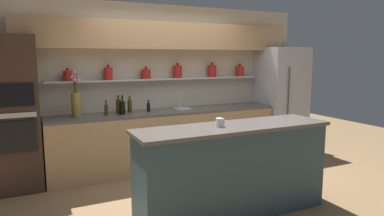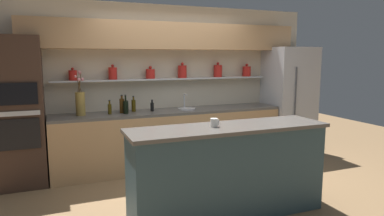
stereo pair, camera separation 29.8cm
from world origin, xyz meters
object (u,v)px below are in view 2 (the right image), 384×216
object	(u,v)px
bottle_wine_2	(126,107)
bottle_oil_0	(134,105)
bottle_oil_1	(110,109)
bottle_spirit_4	(122,105)
bottle_sauce_5	(127,107)
flower_vase	(80,102)
bottle_sauce_3	(152,106)
sink_fixture	(186,108)
oven_tower	(16,112)
coffee_mug	(214,123)
refrigerator	(289,101)

from	to	relation	value
bottle_wine_2	bottle_oil_0	bearing A→B (deg)	45.99
bottle_oil_0	bottle_oil_1	distance (m)	0.41
bottle_oil_1	bottle_wine_2	xyz separation A→B (m)	(0.23, -0.03, 0.02)
bottle_spirit_4	bottle_sauce_5	xyz separation A→B (m)	(0.09, 0.11, -0.04)
flower_vase	bottle_sauce_5	xyz separation A→B (m)	(0.69, 0.10, -0.12)
bottle_spirit_4	bottle_sauce_3	bearing A→B (deg)	0.42
sink_fixture	bottle_oil_1	size ratio (longest dim) A/B	1.34
oven_tower	bottle_sauce_5	size ratio (longest dim) A/B	11.57
oven_tower	coffee_mug	world-z (taller)	oven_tower
bottle_sauce_5	sink_fixture	bearing A→B (deg)	-7.74
refrigerator	coffee_mug	bearing A→B (deg)	-142.30
refrigerator	bottle_wine_2	xyz separation A→B (m)	(-2.97, -0.01, 0.06)
refrigerator	oven_tower	size ratio (longest dim) A/B	0.95
bottle_oil_1	bottle_sauce_3	xyz separation A→B (m)	(0.66, 0.05, -0.01)
bottle_sauce_3	bottle_spirit_4	xyz separation A→B (m)	(-0.47, -0.00, 0.04)
oven_tower	sink_fixture	bearing A→B (deg)	0.29
bottle_sauce_3	bottle_sauce_5	world-z (taller)	bottle_sauce_3
bottle_oil_0	bottle_wine_2	size ratio (longest dim) A/B	0.86
sink_fixture	bottle_oil_1	world-z (taller)	sink_fixture
oven_tower	flower_vase	world-z (taller)	oven_tower
bottle_oil_1	bottle_sauce_5	size ratio (longest dim) A/B	1.21
flower_vase	bottle_oil_1	size ratio (longest dim) A/B	3.04
refrigerator	sink_fixture	xyz separation A→B (m)	(-1.98, 0.05, -0.02)
oven_tower	refrigerator	bearing A→B (deg)	-0.47
bottle_spirit_4	coffee_mug	distance (m)	2.02
bottle_oil_0	bottle_spirit_4	distance (m)	0.21
oven_tower	bottle_spirit_4	size ratio (longest dim) A/B	7.38
refrigerator	flower_vase	distance (m)	3.62
flower_vase	bottle_spirit_4	distance (m)	0.60
sink_fixture	bottle_oil_0	xyz separation A→B (m)	(-0.84, 0.10, 0.07)
bottle_oil_0	flower_vase	bearing A→B (deg)	-174.99
bottle_wine_2	oven_tower	bearing A→B (deg)	178.21
refrigerator	flower_vase	size ratio (longest dim) A/B	2.98
bottle_wine_2	flower_vase	bearing A→B (deg)	172.06
sink_fixture	refrigerator	bearing A→B (deg)	-1.42
bottle_oil_1	bottle_spirit_4	xyz separation A→B (m)	(0.19, 0.05, 0.03)
sink_fixture	bottle_spirit_4	xyz separation A→B (m)	(-1.04, 0.02, 0.09)
flower_vase	bottle_sauce_3	bearing A→B (deg)	-0.21
coffee_mug	refrigerator	bearing A→B (deg)	37.70
bottle_spirit_4	coffee_mug	size ratio (longest dim) A/B	2.78
oven_tower	bottle_oil_0	xyz separation A→B (m)	(1.63, 0.11, -0.00)
bottle_spirit_4	coffee_mug	world-z (taller)	bottle_spirit_4
bottle_sauce_5	coffee_mug	xyz separation A→B (m)	(0.54, -2.02, 0.07)
bottle_spirit_4	bottle_sauce_5	distance (m)	0.15
flower_vase	oven_tower	bearing A→B (deg)	-177.06
coffee_mug	bottle_sauce_3	bearing A→B (deg)	94.80
bottle_oil_0	bottle_spirit_4	world-z (taller)	bottle_spirit_4
bottle_wine_2	bottle_sauce_5	xyz separation A→B (m)	(0.05, 0.19, -0.03)
refrigerator	sink_fixture	size ratio (longest dim) A/B	6.73
flower_vase	bottle_spirit_4	bearing A→B (deg)	-0.71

